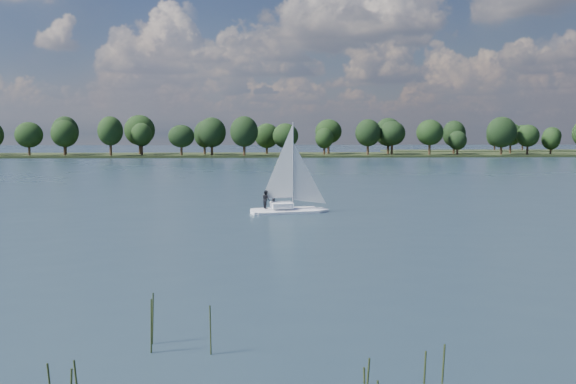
# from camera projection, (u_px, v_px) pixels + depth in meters

# --- Properties ---
(ground) EXTENTS (700.00, 700.00, 0.00)m
(ground) POSITION_uv_depth(u_px,v_px,m) (314.00, 174.00, 131.83)
(ground) COLOR #233342
(ground) RESTS_ON ground
(far_shore) EXTENTS (660.00, 40.00, 1.50)m
(far_shore) POSITION_uv_depth(u_px,v_px,m) (284.00, 156.00, 243.15)
(far_shore) COLOR black
(far_shore) RESTS_ON ground
(sailboat) EXTENTS (7.85, 3.77, 9.96)m
(sailboat) POSITION_uv_depth(u_px,v_px,m) (286.00, 187.00, 66.85)
(sailboat) COLOR white
(sailboat) RESTS_ON ground
(treeline) EXTENTS (563.07, 73.75, 17.40)m
(treeline) POSITION_uv_depth(u_px,v_px,m) (264.00, 135.00, 237.63)
(treeline) COLOR black
(treeline) RESTS_ON ground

